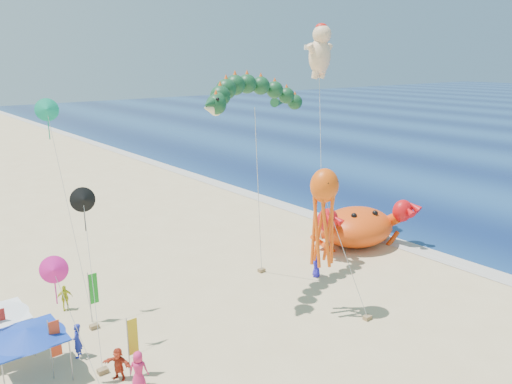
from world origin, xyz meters
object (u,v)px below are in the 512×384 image
cherub_kite (320,50)px  octopus_kite (324,210)px  canopy_blue (27,333)px  crab_inflatable (358,225)px  dragon_kite (253,99)px

cherub_kite → octopus_kite: 18.14m
canopy_blue → octopus_kite: bearing=-15.5°
canopy_blue → crab_inflatable: bearing=3.8°
crab_inflatable → octopus_kite: size_ratio=0.98×
octopus_kite → canopy_blue: bearing=164.5°
octopus_kite → canopy_blue: (-15.87, 4.40, -4.22)m
crab_inflatable → octopus_kite: bearing=-150.5°
canopy_blue → dragon_kite: bearing=5.9°
crab_inflatable → cherub_kite: cherub_kite is taller
canopy_blue → cherub_kite: bearing=14.1°
dragon_kite → octopus_kite: (0.58, -5.97, -6.09)m
crab_inflatable → dragon_kite: size_ratio=0.64×
dragon_kite → cherub_kite: 12.97m
crab_inflatable → cherub_kite: (-0.02, 4.97, 14.25)m
cherub_kite → octopus_kite: bearing=-134.3°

